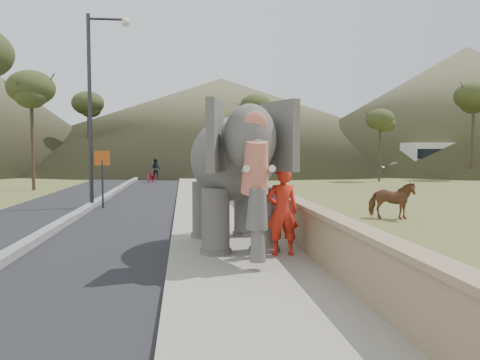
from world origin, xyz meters
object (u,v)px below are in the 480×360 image
at_px(lamppost, 97,91).
at_px(elephant_and_man, 233,178).
at_px(motorcyclist, 153,173).
at_px(cow, 391,200).

bearing_deg(lamppost, elephant_and_man, -61.96).
bearing_deg(lamppost, motorcyclist, 85.37).
distance_m(lamppost, elephant_and_man, 10.49).
bearing_deg(elephant_and_man, motorcyclist, 98.10).
xyz_separation_m(lamppost, elephant_and_man, (4.71, -8.84, -3.12)).
distance_m(lamppost, motorcyclist, 16.07).
bearing_deg(elephant_and_man, lamppost, 118.04).
height_order(cow, motorcyclist, motorcyclist).
bearing_deg(lamppost, cow, -22.80).
relative_size(lamppost, cow, 5.07).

